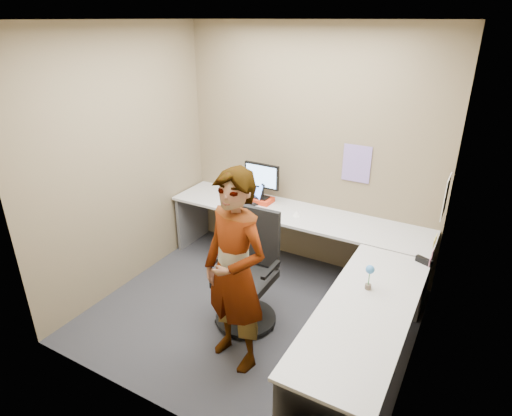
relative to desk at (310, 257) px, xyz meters
The scene contains 21 objects.
ground 0.83m from the desk, 138.54° to the right, with size 3.00×3.00×0.00m, color #232428.
wall_back 1.27m from the desk, 115.54° to the left, with size 3.00×3.00×0.00m, color brown.
wall_right 1.36m from the desk, 19.95° to the right, with size 2.70×2.70×0.00m, color brown.
wall_left 2.12m from the desk, 168.73° to the right, with size 2.70×2.70×0.00m, color brown.
ceiling 2.19m from the desk, 138.54° to the right, with size 3.00×3.00×0.00m, color white.
desk is the anchor object (origin of this frame).
paper_ream 1.14m from the desk, 143.77° to the left, with size 0.27×0.20×0.05m, color red.
monitor 1.22m from the desk, 143.15° to the left, with size 0.44×0.13×0.41m.
laptop 1.24m from the desk, 147.79° to the left, with size 0.44×0.42×0.24m.
trackball_mouse 1.22m from the desk, 154.61° to the left, with size 0.12×0.08×0.07m.
origami 0.68m from the desk, 126.29° to the left, with size 0.10×0.10×0.06m, color white.
stapler 1.03m from the desk, ahead, with size 0.15×0.04×0.06m, color black.
flower 0.87m from the desk, 33.93° to the right, with size 0.07×0.07×0.22m.
calendar_purple 1.15m from the desk, 82.85° to the left, with size 0.30×0.01×0.40m, color #846BB7.
calendar_white 1.35m from the desk, 26.02° to the left, with size 0.01×0.28×0.38m, color white.
sticky_note_a 1.13m from the desk, ahead, with size 0.01×0.07×0.07m, color #F2E059.
sticky_note_b 1.10m from the desk, 11.49° to the left, with size 0.01×0.07×0.07m, color pink.
sticky_note_c 1.08m from the desk, ahead, with size 0.01×0.07×0.07m, color pink.
sticky_note_d 1.15m from the desk, 16.61° to the left, with size 0.01×0.07×0.07m, color #F2E059.
office_chair 0.63m from the desk, 134.72° to the right, with size 0.59×0.59×1.10m.
person 1.03m from the desk, 105.32° to the right, with size 0.63×0.41×1.73m, color #999399.
Camera 1 is at (1.73, -3.00, 2.71)m, focal length 30.00 mm.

